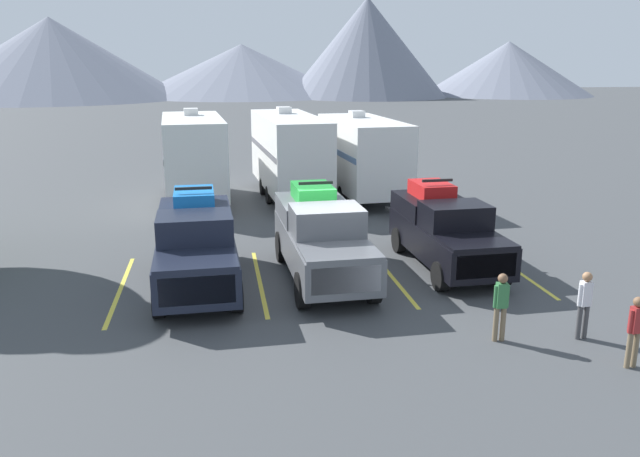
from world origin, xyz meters
The scene contains 15 objects.
ground_plane centered at (0.00, 0.00, 0.00)m, with size 240.00×240.00×0.00m, color #3F4244.
pickup_truck_a centered at (-3.61, 0.40, 1.19)m, with size 2.30×5.79×2.60m.
pickup_truck_b centered at (-0.11, 0.45, 1.23)m, with size 2.26×5.81×2.64m.
pickup_truck_c centered at (3.73, 0.90, 1.14)m, with size 2.19×5.38×2.53m.
lot_stripe_a centered at (-5.70, 0.37, 0.00)m, with size 0.12×5.50×0.01m, color gold.
lot_stripe_b centered at (-1.90, 0.37, 0.00)m, with size 0.12×5.50×0.01m, color gold.
lot_stripe_c centered at (1.90, 0.37, 0.00)m, with size 0.12×5.50×0.01m, color gold.
lot_stripe_d centered at (5.70, 0.37, 0.00)m, with size 0.12×5.50×0.01m, color gold.
camper_trailer_a centered at (-3.91, 11.04, 2.11)m, with size 2.89×7.72×4.01m.
camper_trailer_b centered at (0.26, 11.35, 2.10)m, with size 2.88×9.10×3.99m.
camper_trailer_c centered at (3.49, 10.76, 2.02)m, with size 2.96×8.07×3.83m.
person_a centered at (4.95, -4.60, 0.91)m, with size 0.35×0.22×1.58m.
person_b centered at (5.18, -6.02, 0.88)m, with size 0.34×0.21×1.53m.
person_c centered at (3.07, -4.40, 0.91)m, with size 0.35×0.22×1.58m.
mountain_ridge centered at (-15.94, 93.46, 6.50)m, with size 137.88×45.17×16.15m.
Camera 1 is at (-2.97, -16.46, 6.05)m, focal length 35.28 mm.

